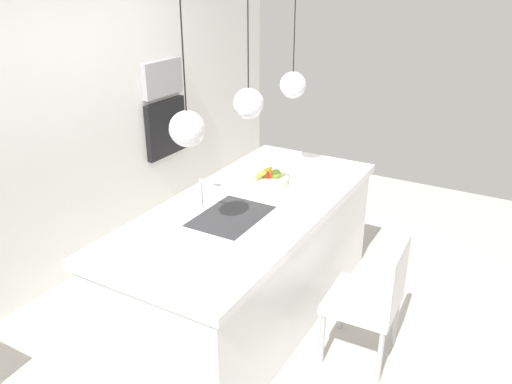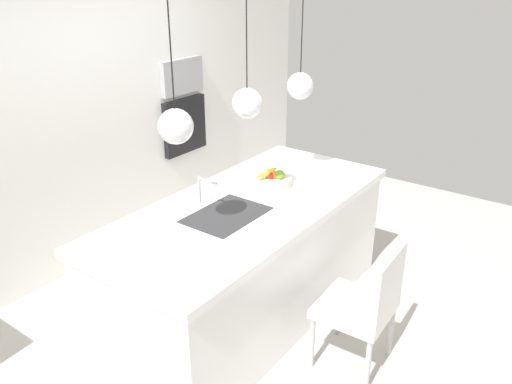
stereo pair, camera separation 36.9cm
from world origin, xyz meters
TOP-DOWN VIEW (x-y plane):
  - floor at (0.00, 0.00)m, footprint 6.60×6.60m
  - back_wall at (0.00, 1.65)m, footprint 6.00×0.10m
  - kitchen_island at (0.00, 0.00)m, footprint 2.41×1.07m
  - sink_basin at (-0.24, 0.00)m, footprint 0.56×0.40m
  - faucet at (-0.24, 0.21)m, footprint 0.02×0.17m
  - fruit_bowl at (0.37, 0.04)m, footprint 0.29×0.29m
  - microwave at (1.03, 1.58)m, footprint 0.54×0.08m
  - oven at (1.03, 1.58)m, footprint 0.56×0.08m
  - chair_near at (-0.03, -0.96)m, footprint 0.48×0.47m
  - pendant_light_left at (-0.67, 0.00)m, footprint 0.20×0.20m
  - pendant_light_center at (0.00, 0.00)m, footprint 0.20×0.20m
  - pendant_light_right at (0.67, 0.00)m, footprint 0.20×0.20m

SIDE VIEW (x-z plane):
  - floor at x=0.00m, z-range 0.00..0.00m
  - kitchen_island at x=0.00m, z-range 0.00..0.94m
  - chair_near at x=-0.03m, z-range 0.05..0.94m
  - sink_basin at x=-0.24m, z-range 0.92..0.94m
  - fruit_bowl at x=0.37m, z-range 0.91..1.06m
  - oven at x=1.03m, z-range 0.71..1.27m
  - faucet at x=-0.24m, z-range 0.97..1.19m
  - back_wall at x=0.00m, z-range 0.00..2.60m
  - microwave at x=1.03m, z-range 1.32..1.66m
  - pendant_light_left at x=-0.67m, z-range 1.26..2.06m
  - pendant_light_center at x=0.00m, z-range 1.26..2.06m
  - pendant_light_right at x=0.67m, z-range 1.26..2.06m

